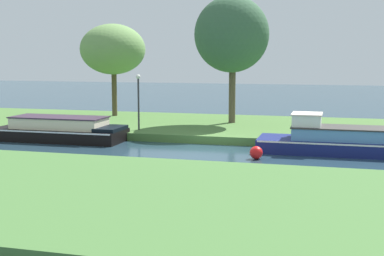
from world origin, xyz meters
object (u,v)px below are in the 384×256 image
object	(u,v)px
lamp_post	(138,95)
channel_buoy	(256,153)
mooring_post_far	(321,133)
willow_tree_left	(113,49)
mooring_post_near	(83,123)
black_narrowboat	(60,130)
willow_tree_centre	(232,35)
navy_barge	(348,141)

from	to	relation	value
lamp_post	channel_buoy	size ratio (longest dim) A/B	5.36
channel_buoy	lamp_post	bearing A→B (deg)	147.28
mooring_post_far	willow_tree_left	bearing A→B (deg)	153.56
mooring_post_near	channel_buoy	world-z (taller)	mooring_post_near
black_narrowboat	lamp_post	distance (m)	4.46
mooring_post_near	channel_buoy	distance (m)	10.55
willow_tree_centre	mooring_post_near	xyz separation A→B (m)	(-7.14, -4.86, -4.78)
mooring_post_far	mooring_post_near	bearing A→B (deg)	180.00
navy_barge	black_narrowboat	world-z (taller)	navy_barge
willow_tree_centre	mooring_post_near	bearing A→B (deg)	-145.77
navy_barge	mooring_post_near	distance (m)	13.73
lamp_post	mooring_post_near	distance (m)	3.36
mooring_post_near	lamp_post	bearing A→B (deg)	16.66
willow_tree_centre	mooring_post_near	distance (m)	9.87
black_narrowboat	willow_tree_left	size ratio (longest dim) A/B	1.14
willow_tree_left	mooring_post_near	distance (m)	7.91
black_narrowboat	willow_tree_centre	bearing A→B (deg)	38.36
willow_tree_left	lamp_post	world-z (taller)	willow_tree_left
lamp_post	mooring_post_near	xyz separation A→B (m)	(-2.88, -0.86, -1.48)
black_narrowboat	mooring_post_far	distance (m)	13.15
willow_tree_centre	mooring_post_far	xyz separation A→B (m)	(5.32, -4.86, -4.88)
willow_tree_centre	channel_buoy	world-z (taller)	willow_tree_centre
willow_tree_left	lamp_post	xyz separation A→B (m)	(3.98, -5.88, -2.50)
black_narrowboat	channel_buoy	xyz separation A→B (m)	(10.51, -2.35, -0.26)
lamp_post	channel_buoy	world-z (taller)	lamp_post
black_narrowboat	mooring_post_far	bearing A→B (deg)	5.63
mooring_post_near	channel_buoy	bearing A→B (deg)	-20.19
black_narrowboat	willow_tree_centre	world-z (taller)	willow_tree_centre
channel_buoy	black_narrowboat	bearing A→B (deg)	167.42
willow_tree_centre	lamp_post	xyz separation A→B (m)	(-4.26, -3.99, -3.29)
willow_tree_centre	mooring_post_far	world-z (taller)	willow_tree_centre
navy_barge	mooring_post_near	bearing A→B (deg)	174.61
mooring_post_near	channel_buoy	size ratio (longest dim) A/B	1.37
mooring_post_near	mooring_post_far	world-z (taller)	mooring_post_near
black_narrowboat	mooring_post_far	size ratio (longest dim) A/B	12.32
lamp_post	mooring_post_near	size ratio (longest dim) A/B	3.92
willow_tree_left	willow_tree_centre	bearing A→B (deg)	-12.89
mooring_post_near	channel_buoy	xyz separation A→B (m)	(9.89, -3.64, -0.50)
willow_tree_left	mooring_post_far	bearing A→B (deg)	-26.44
black_narrowboat	lamp_post	world-z (taller)	lamp_post
mooring_post_far	channel_buoy	bearing A→B (deg)	-125.31
willow_tree_left	mooring_post_near	world-z (taller)	willow_tree_left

